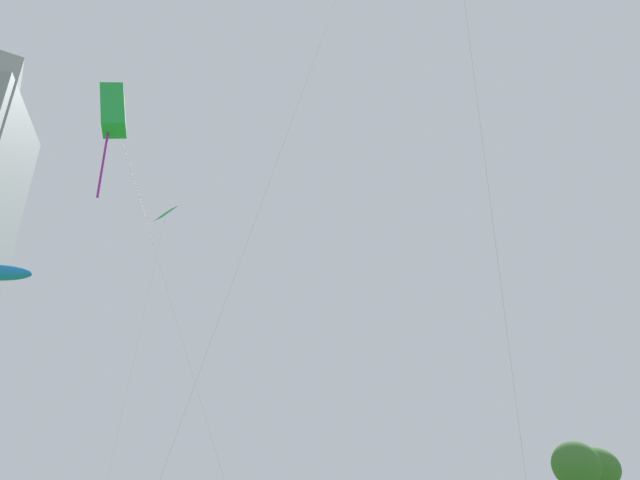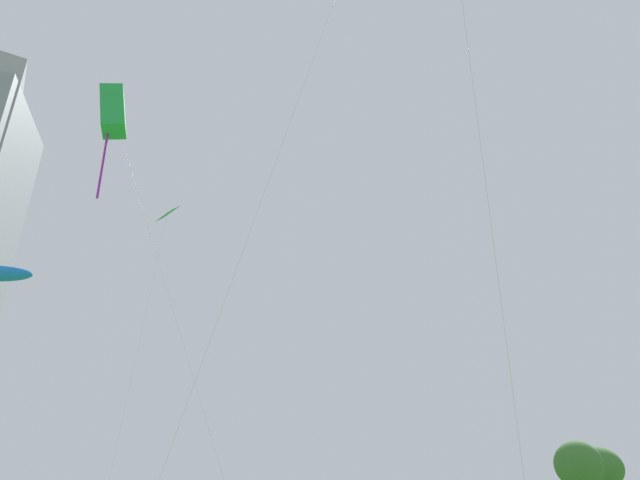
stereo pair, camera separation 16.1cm
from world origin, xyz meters
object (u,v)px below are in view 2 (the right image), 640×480
object	(u,v)px
kite_flying_2	(113,112)
kite_flying_3	(167,215)
park_tree_1	(579,466)
park_tree_0	(598,469)

from	to	relation	value
kite_flying_2	kite_flying_3	bearing A→B (deg)	84.01
kite_flying_3	park_tree_1	world-z (taller)	kite_flying_3
park_tree_0	kite_flying_2	bearing A→B (deg)	-147.57
kite_flying_2	park_tree_0	size ratio (longest dim) A/B	2.52
kite_flying_3	park_tree_1	size ratio (longest dim) A/B	3.17
kite_flying_2	kite_flying_3	world-z (taller)	kite_flying_3
kite_flying_3	park_tree_1	bearing A→B (deg)	4.24
park_tree_1	kite_flying_2	bearing A→B (deg)	-150.51
park_tree_1	park_tree_0	bearing A→B (deg)	44.44
kite_flying_2	park_tree_0	distance (m)	49.83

